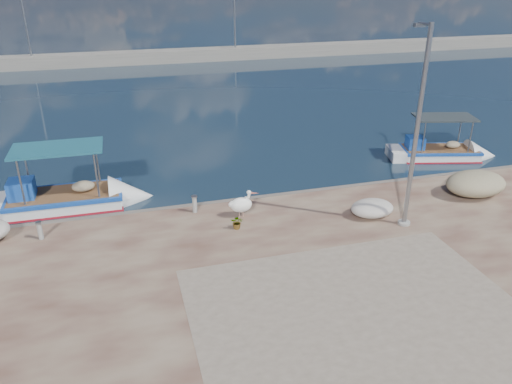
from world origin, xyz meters
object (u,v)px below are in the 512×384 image
(boat_right, at_px, (438,154))
(bollard_near, at_px, (195,203))
(lamp_post, at_px, (415,137))
(pelican, at_px, (242,204))
(boat_left, at_px, (64,202))

(boat_right, relative_size, bollard_near, 8.16)
(boat_right, bearing_deg, lamp_post, -117.66)
(pelican, height_order, bollard_near, pelican)
(pelican, xyz_separation_m, lamp_post, (5.53, -2.17, 2.80))
(boat_left, distance_m, lamp_post, 13.93)
(boat_left, xyz_separation_m, pelican, (6.57, -3.76, 0.76))
(pelican, distance_m, lamp_post, 6.57)
(boat_left, distance_m, bollard_near, 5.77)
(boat_right, bearing_deg, boat_left, -162.98)
(bollard_near, bearing_deg, boat_right, 15.80)
(boat_right, distance_m, lamp_post, 9.79)
(boat_left, relative_size, bollard_near, 9.23)
(pelican, xyz_separation_m, bollard_near, (-1.63, 0.83, -0.13))
(lamp_post, relative_size, bollard_near, 10.24)
(pelican, distance_m, bollard_near, 1.83)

